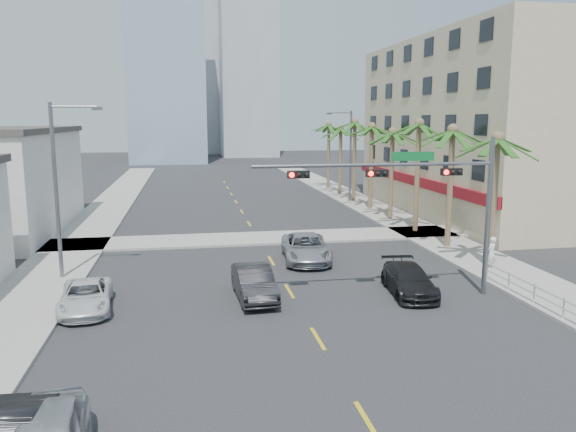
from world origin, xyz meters
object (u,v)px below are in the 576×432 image
at_px(traffic_signal_mast, 424,190).
at_px(car_lane_left, 254,283).
at_px(car_lane_right, 409,280).
at_px(pedestrian, 491,253).
at_px(car_parked_far, 86,297).
at_px(car_lane_center, 306,248).

distance_m(traffic_signal_mast, car_lane_left, 8.81).
relative_size(car_lane_right, pedestrian, 2.61).
xyz_separation_m(car_parked_far, car_lane_right, (14.65, -0.21, 0.05)).
distance_m(traffic_signal_mast, pedestrian, 7.71).
bearing_deg(car_lane_left, traffic_signal_mast, -12.27).
relative_size(car_lane_left, pedestrian, 2.56).
xyz_separation_m(traffic_signal_mast, car_lane_left, (-7.58, 1.26, -4.31)).
bearing_deg(car_parked_far, pedestrian, 2.12).
relative_size(traffic_signal_mast, car_parked_far, 2.45).
xyz_separation_m(car_lane_left, pedestrian, (13.15, 2.27, 0.29)).
relative_size(traffic_signal_mast, car_lane_right, 2.37).
bearing_deg(car_parked_far, car_lane_left, -2.29).
bearing_deg(pedestrian, car_lane_center, -59.16).
bearing_deg(pedestrian, car_parked_far, -27.92).
height_order(traffic_signal_mast, pedestrian, traffic_signal_mast).
distance_m(car_parked_far, pedestrian, 20.67).
height_order(traffic_signal_mast, car_lane_left, traffic_signal_mast).
bearing_deg(traffic_signal_mast, car_parked_far, 176.60).
bearing_deg(traffic_signal_mast, car_lane_center, 116.26).
height_order(car_lane_center, car_lane_right, car_lane_center).
distance_m(car_parked_far, car_lane_right, 14.65).
bearing_deg(car_lane_left, car_lane_center, 56.54).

